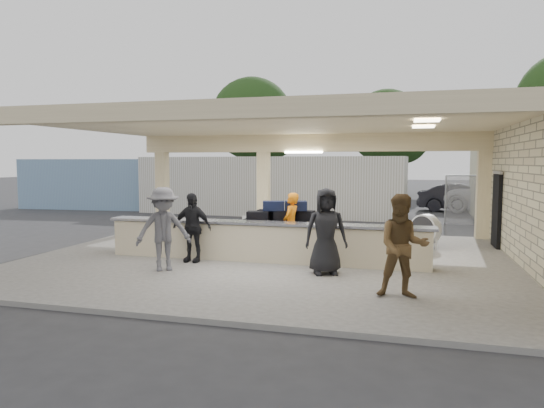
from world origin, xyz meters
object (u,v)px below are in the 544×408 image
(passenger_b, at_px, (192,227))
(baggage_counter, at_px, (263,242))
(passenger_a, at_px, (403,246))
(container_white, at_px, (268,186))
(car_dark, at_px, (463,198))
(drum_fan, at_px, (425,230))
(car_white_a, at_px, (508,198))
(baggage_handler, at_px, (291,225))
(passenger_d, at_px, (326,231))
(passenger_c, at_px, (163,229))
(luggage_cart, at_px, (278,226))
(container_blue, at_px, (117,184))

(passenger_b, bearing_deg, baggage_counter, 18.41)
(passenger_a, xyz_separation_m, container_white, (-6.34, 13.63, 0.35))
(baggage_counter, height_order, car_dark, car_dark)
(drum_fan, xyz_separation_m, car_dark, (2.31, 11.92, 0.10))
(drum_fan, bearing_deg, car_white_a, 107.32)
(baggage_counter, distance_m, baggage_handler, 1.02)
(baggage_handler, distance_m, car_dark, 15.20)
(baggage_handler, height_order, car_white_a, baggage_handler)
(container_white, bearing_deg, passenger_d, -65.16)
(baggage_counter, bearing_deg, passenger_c, -139.80)
(luggage_cart, height_order, container_white, container_white)
(container_blue, bearing_deg, baggage_handler, -46.57)
(luggage_cart, distance_m, car_white_a, 15.65)
(drum_fan, bearing_deg, container_blue, -171.66)
(passenger_d, relative_size, car_white_a, 0.34)
(drum_fan, relative_size, passenger_a, 0.52)
(baggage_handler, xyz_separation_m, container_blue, (-12.34, 11.14, 0.42))
(drum_fan, relative_size, container_blue, 0.09)
(passenger_c, bearing_deg, container_blue, 91.12)
(passenger_b, relative_size, car_white_a, 0.30)
(passenger_c, xyz_separation_m, passenger_d, (3.59, 0.62, 0.00))
(baggage_counter, distance_m, drum_fan, 4.95)
(drum_fan, relative_size, passenger_b, 0.57)
(baggage_handler, relative_size, container_white, 0.13)
(container_white, bearing_deg, baggage_counter, -71.37)
(baggage_counter, relative_size, luggage_cart, 3.20)
(passenger_b, distance_m, car_dark, 17.32)
(baggage_counter, xyz_separation_m, passenger_a, (3.34, -2.45, 0.45))
(car_white_a, bearing_deg, baggage_counter, 172.85)
(baggage_handler, bearing_deg, car_white_a, 159.07)
(luggage_cart, bearing_deg, passenger_c, -133.97)
(passenger_b, height_order, passenger_c, passenger_c)
(baggage_handler, xyz_separation_m, car_white_a, (7.74, 13.57, -0.12))
(drum_fan, distance_m, car_dark, 12.14)
(baggage_counter, relative_size, car_dark, 1.90)
(container_blue, bearing_deg, container_white, -9.43)
(baggage_handler, bearing_deg, luggage_cart, -107.40)
(car_white_a, xyz_separation_m, container_white, (-11.27, -3.19, 0.59))
(passenger_a, height_order, container_white, container_white)
(car_white_a, bearing_deg, luggage_cart, 171.49)
(passenger_c, xyz_separation_m, container_white, (-1.12, 12.76, 0.35))
(luggage_cart, xyz_separation_m, passenger_c, (-2.01, -2.57, 0.18))
(baggage_handler, distance_m, container_blue, 16.63)
(baggage_handler, bearing_deg, passenger_d, 42.61)
(drum_fan, height_order, passenger_d, passenger_d)
(passenger_b, relative_size, container_white, 0.13)
(passenger_a, height_order, passenger_c, passenger_c)
(luggage_cart, distance_m, passenger_c, 3.27)
(baggage_counter, bearing_deg, luggage_cart, 81.82)
(luggage_cart, height_order, baggage_handler, baggage_handler)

